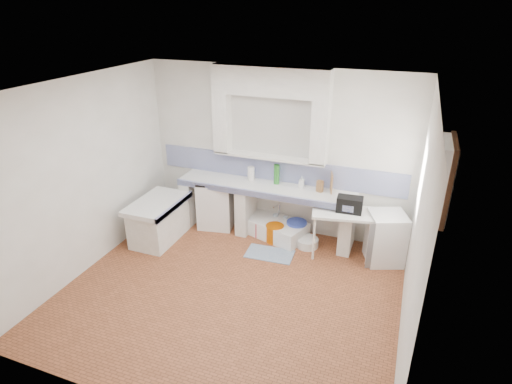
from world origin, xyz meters
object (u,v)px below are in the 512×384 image
(stove, at_px, (217,204))
(side_table, at_px, (341,233))
(sink, at_px, (275,229))
(fridge, at_px, (386,238))

(stove, height_order, side_table, stove)
(stove, bearing_deg, sink, -10.25)
(sink, bearing_deg, fridge, 13.90)
(stove, distance_m, fridge, 2.92)
(sink, xyz_separation_m, side_table, (1.15, -0.22, 0.25))
(stove, bearing_deg, side_table, -15.88)
(stove, distance_m, sink, 1.13)
(stove, bearing_deg, fridge, -13.24)
(sink, relative_size, side_table, 1.16)
(sink, xyz_separation_m, fridge, (1.82, -0.15, 0.27))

